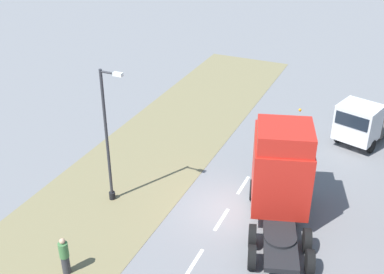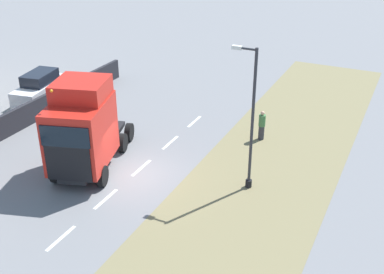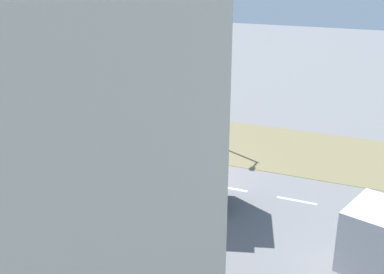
# 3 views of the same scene
# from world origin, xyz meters

# --- Properties ---
(ground_plane) EXTENTS (120.00, 120.00, 0.00)m
(ground_plane) POSITION_xyz_m (0.00, 0.00, 0.00)
(ground_plane) COLOR slate
(ground_plane) RESTS_ON ground
(grass_verge) EXTENTS (7.00, 44.00, 0.01)m
(grass_verge) POSITION_xyz_m (-6.00, 0.00, 0.01)
(grass_verge) COLOR olive
(grass_verge) RESTS_ON ground
(lane_markings) EXTENTS (0.16, 14.60, 0.00)m
(lane_markings) POSITION_xyz_m (0.00, -0.70, 0.00)
(lane_markings) COLOR white
(lane_markings) RESTS_ON ground
(boundary_wall) EXTENTS (0.25, 24.00, 1.40)m
(boundary_wall) POSITION_xyz_m (9.00, 0.00, 0.70)
(boundary_wall) COLOR #232328
(boundary_wall) RESTS_ON ground
(lorry_cab) EXTENTS (4.41, 7.08, 4.99)m
(lorry_cab) POSITION_xyz_m (2.27, 0.84, 2.43)
(lorry_cab) COLOR black
(lorry_cab) RESTS_ON ground
(parked_car) EXTENTS (2.51, 4.83, 2.14)m
(parked_car) POSITION_xyz_m (10.74, -5.39, 1.03)
(parked_car) COLOR silver
(parked_car) RESTS_ON ground
(lamp_post) EXTENTS (1.28, 0.31, 6.94)m
(lamp_post) POSITION_xyz_m (-5.56, -1.40, 3.22)
(lamp_post) COLOR black
(lamp_post) RESTS_ON ground
(pedestrian) EXTENTS (0.39, 0.39, 1.77)m
(pedestrian) POSITION_xyz_m (-4.55, -6.57, 0.87)
(pedestrian) COLOR #333338
(pedestrian) RESTS_ON ground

